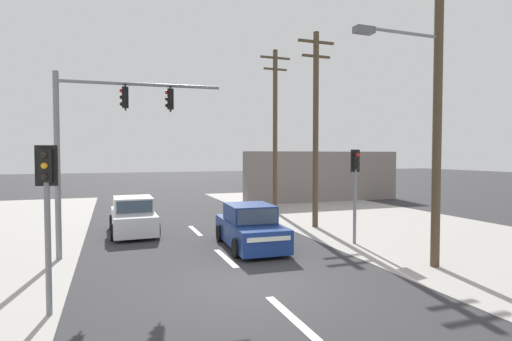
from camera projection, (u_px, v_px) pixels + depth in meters
name	position (u px, v px, depth m)	size (l,w,h in m)	color
ground_plane	(257.00, 287.00, 10.17)	(140.00, 140.00, 0.00)	#303033
lane_dash_near	(291.00, 316.00, 8.29)	(0.20, 2.40, 0.01)	silver
lane_dash_mid	(226.00, 258.00, 12.99)	(0.20, 2.40, 0.01)	silver
lane_dash_far	(195.00, 231.00, 17.68)	(0.20, 2.40, 0.01)	silver
kerb_right_verge	(462.00, 243.00, 15.13)	(10.00, 44.00, 0.02)	#A39E99
utility_pole_foreground_right	(434.00, 96.00, 11.68)	(3.78, 0.29, 9.44)	#4C3D2B
utility_pole_midground_right	(316.00, 125.00, 18.33)	(1.80, 0.26, 8.96)	#4C3D2B
utility_pole_background_right	(275.00, 128.00, 23.04)	(1.80, 0.26, 9.39)	#4C3D2B
traffic_signal_mast	(100.00, 131.00, 12.94)	(5.28, 0.57, 6.00)	slate
pedestal_signal_right_kerb	(355.00, 180.00, 14.91)	(0.44, 0.31, 3.56)	slate
pedestal_signal_left_kerb	(47.00, 201.00, 8.22)	(0.44, 0.31, 3.56)	slate
shopfront_wall_far	(324.00, 176.00, 28.88)	(12.00, 1.00, 3.60)	gray
sedan_crossing_left	(133.00, 217.00, 17.13)	(1.94, 4.26, 1.56)	silver
sedan_kerbside_parked	(250.00, 228.00, 14.52)	(2.05, 4.31, 1.56)	navy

